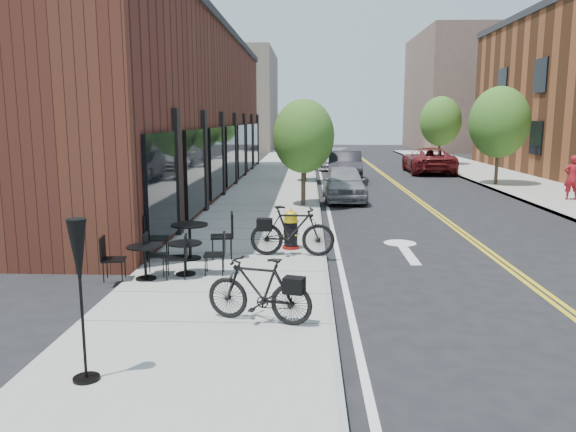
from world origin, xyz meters
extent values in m
plane|color=black|center=(0.00, 0.00, 0.00)|extent=(120.00, 120.00, 0.00)
cube|color=#9E9B93|center=(-2.00, 10.00, 0.06)|extent=(4.00, 70.00, 0.12)
cube|color=#481F17|center=(-6.50, 14.00, 3.50)|extent=(5.00, 28.00, 7.00)
cube|color=#726656|center=(-8.00, 48.00, 5.00)|extent=(8.00, 14.00, 10.00)
cube|color=brown|center=(16.00, 50.00, 6.00)|extent=(10.00, 16.00, 12.00)
cylinder|color=#382B1E|center=(-0.60, 9.00, 0.93)|extent=(0.16, 0.16, 1.61)
ellipsoid|color=#2D6B22|center=(-0.60, 9.00, 2.61)|extent=(2.20, 2.20, 2.64)
cylinder|color=#382B1E|center=(-0.60, 17.00, 0.96)|extent=(0.16, 0.16, 1.68)
ellipsoid|color=#2D6B22|center=(-0.60, 17.00, 2.72)|extent=(2.30, 2.30, 2.76)
cylinder|color=#382B1E|center=(-0.60, 25.00, 0.91)|extent=(0.16, 0.16, 1.57)
ellipsoid|color=#2D6B22|center=(-0.60, 25.00, 2.54)|extent=(2.10, 2.10, 2.52)
cylinder|color=#382B1E|center=(-0.60, 33.00, 0.98)|extent=(0.16, 0.16, 1.71)
ellipsoid|color=#2D6B22|center=(-0.60, 33.00, 2.79)|extent=(2.40, 2.40, 2.88)
cylinder|color=#382B1E|center=(8.60, 16.00, 1.03)|extent=(0.16, 0.16, 1.82)
ellipsoid|color=#2D6B22|center=(8.60, 16.00, 3.06)|extent=(2.80, 2.80, 3.36)
cylinder|color=#382B1E|center=(8.60, 28.00, 1.03)|extent=(0.16, 0.16, 1.82)
ellipsoid|color=#2D6B22|center=(8.60, 28.00, 3.06)|extent=(2.80, 2.80, 3.36)
cylinder|color=maroon|center=(-0.84, 2.06, 0.15)|extent=(0.45, 0.45, 0.06)
cylinder|color=black|center=(-0.84, 2.06, 0.46)|extent=(0.35, 0.35, 0.63)
cylinder|color=gold|center=(-0.84, 2.06, 0.79)|extent=(0.39, 0.39, 0.04)
cylinder|color=gold|center=(-0.84, 2.06, 0.87)|extent=(0.34, 0.34, 0.15)
ellipsoid|color=gold|center=(-0.84, 2.06, 0.95)|extent=(0.32, 0.32, 0.18)
cylinder|color=gold|center=(-0.84, 2.06, 1.05)|extent=(0.06, 0.06, 0.06)
imported|color=black|center=(-1.17, -2.95, 0.63)|extent=(1.78, 0.94, 1.03)
imported|color=black|center=(-0.78, 1.32, 0.70)|extent=(1.94, 0.60, 1.16)
cylinder|color=black|center=(-3.60, -0.69, 0.13)|extent=(0.46, 0.46, 0.03)
cylinder|color=black|center=(-3.60, -0.69, 0.45)|extent=(0.06, 0.06, 0.64)
cylinder|color=black|center=(-3.60, -0.69, 0.77)|extent=(0.79, 0.79, 0.03)
cylinder|color=black|center=(-2.89, -0.33, 0.13)|extent=(0.43, 0.43, 0.03)
cylinder|color=black|center=(-2.89, -0.33, 0.44)|extent=(0.06, 0.06, 0.63)
cylinder|color=black|center=(-2.89, -0.33, 0.76)|extent=(0.74, 0.74, 0.03)
cylinder|color=black|center=(-3.06, 0.95, 0.14)|extent=(0.55, 0.55, 0.03)
cylinder|color=black|center=(-3.06, 0.95, 0.51)|extent=(0.07, 0.07, 0.76)
cylinder|color=black|center=(-3.06, 0.95, 0.90)|extent=(0.95, 0.95, 0.03)
cylinder|color=black|center=(-3.09, -4.98, 0.14)|extent=(0.32, 0.32, 0.04)
cylinder|color=black|center=(-3.09, -4.98, 1.09)|extent=(0.04, 0.04, 1.91)
cone|color=black|center=(-3.09, -4.98, 1.67)|extent=(0.23, 0.23, 0.84)
imported|color=gray|center=(1.00, 11.04, 0.70)|extent=(1.66, 4.10, 1.40)
imported|color=black|center=(1.47, 18.04, 0.79)|extent=(1.87, 4.87, 1.58)
imported|color=silver|center=(1.22, 25.25, 0.66)|extent=(2.29, 4.73, 1.33)
imported|color=maroon|center=(6.76, 22.72, 0.77)|extent=(2.68, 5.59, 1.54)
imported|color=maroon|center=(9.79, 10.79, 0.98)|extent=(0.68, 0.50, 1.72)
camera|label=1|loc=(-0.43, -11.21, 3.22)|focal=35.00mm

